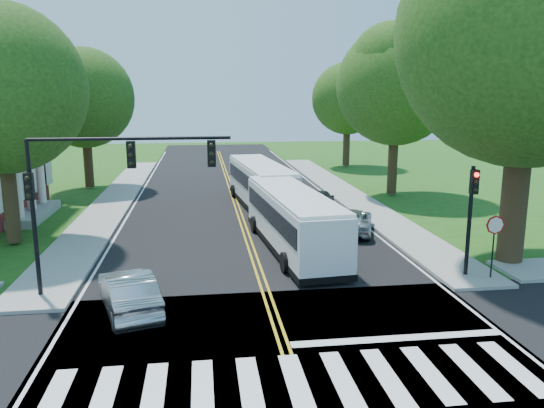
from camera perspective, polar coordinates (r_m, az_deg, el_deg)
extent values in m
plane|color=#1F4E13|center=(14.78, 2.31, -17.76)|extent=(140.00, 140.00, 0.00)
cube|color=black|center=(31.60, -3.34, -1.61)|extent=(14.00, 96.00, 0.01)
cube|color=black|center=(14.78, 2.31, -17.74)|extent=(60.00, 12.00, 0.01)
cube|color=gold|center=(35.50, -3.84, -0.13)|extent=(0.36, 70.00, 0.01)
cube|color=silver|center=(35.71, -14.79, -0.42)|extent=(0.12, 70.00, 0.01)
cube|color=silver|center=(36.57, 6.85, 0.17)|extent=(0.12, 70.00, 0.01)
cube|color=silver|center=(14.35, 2.68, -18.67)|extent=(12.60, 3.00, 0.01)
cube|color=silver|center=(17.02, 13.37, -13.86)|extent=(6.60, 0.40, 0.01)
cube|color=gray|center=(38.82, -16.47, 0.53)|extent=(2.60, 40.00, 0.15)
cube|color=gray|center=(39.79, 7.87, 1.16)|extent=(2.60, 40.00, 0.15)
cylinder|color=#2F2112|center=(24.91, 24.67, 1.10)|extent=(1.10, 1.10, 6.00)
sphere|color=#406B1F|center=(24.69, 26.00, 16.12)|extent=(10.80, 10.80, 10.80)
cylinder|color=#2F2112|center=(28.61, -26.36, 0.98)|extent=(0.70, 0.70, 4.80)
cylinder|color=#2F2112|center=(43.83, -19.17, 4.60)|extent=(0.70, 0.70, 4.40)
sphere|color=#406B1F|center=(43.55, -19.59, 10.71)|extent=(7.60, 7.60, 7.60)
cylinder|color=#2F2112|center=(39.45, 12.86, 4.68)|extent=(0.70, 0.70, 5.00)
sphere|color=#406B1F|center=(39.18, 13.22, 12.29)|extent=(8.40, 8.40, 8.40)
cylinder|color=#2F2112|center=(54.93, 8.01, 6.44)|extent=(0.70, 0.70, 4.40)
sphere|color=#406B1F|center=(54.71, 8.14, 11.18)|extent=(7.20, 7.20, 7.20)
cube|color=silver|center=(34.32, -24.94, 5.82)|extent=(1.40, 6.00, 0.45)
cube|color=gray|center=(34.91, -24.36, -0.96)|extent=(1.80, 6.00, 0.50)
cylinder|color=silver|center=(32.52, -25.71, 1.38)|extent=(0.50, 0.50, 4.20)
cylinder|color=silver|center=(34.59, -24.61, 2.03)|extent=(0.50, 0.50, 4.20)
cylinder|color=silver|center=(36.67, -23.64, 2.61)|extent=(0.50, 0.50, 4.20)
cylinder|color=black|center=(20.63, -24.14, -2.85)|extent=(0.16, 0.16, 4.60)
cube|color=black|center=(20.16, -24.66, 1.73)|extent=(0.30, 0.22, 0.95)
sphere|color=black|center=(19.99, -24.84, 2.50)|extent=(0.18, 0.18, 0.18)
cylinder|color=black|center=(19.38, -14.93, 6.81)|extent=(7.00, 0.12, 0.12)
cube|color=black|center=(19.29, -14.90, 5.15)|extent=(0.30, 0.22, 0.95)
cube|color=black|center=(19.14, -6.52, 5.42)|extent=(0.30, 0.22, 0.95)
cylinder|color=black|center=(22.40, 20.46, -1.74)|extent=(0.16, 0.16, 4.40)
cube|color=black|center=(21.97, 20.94, 2.23)|extent=(0.30, 0.22, 0.95)
sphere|color=#FF0A05|center=(21.81, 21.17, 2.95)|extent=(0.18, 0.18, 0.18)
cylinder|color=black|center=(22.63, 22.64, -4.65)|extent=(0.06, 0.06, 2.20)
cylinder|color=#A50A07|center=(22.35, 22.89, -2.09)|extent=(0.76, 0.04, 0.76)
cube|color=white|center=(25.14, 2.23, -1.79)|extent=(3.24, 10.82, 2.48)
cube|color=black|center=(25.04, 2.24, -0.78)|extent=(3.24, 10.08, 0.86)
cube|color=black|center=(30.19, -0.40, 1.12)|extent=(2.21, 0.30, 1.45)
cube|color=orange|center=(30.05, -0.40, 2.64)|extent=(1.54, 0.24, 0.29)
cube|color=black|center=(25.42, 2.21, -4.20)|extent=(3.30, 10.93, 0.27)
cube|color=white|center=(24.87, 2.25, 1.11)|extent=(3.16, 10.50, 0.20)
cylinder|color=black|center=(28.97, 2.66, -1.94)|extent=(0.36, 0.89, 0.87)
cylinder|color=black|center=(28.45, -1.91, -2.19)|extent=(0.36, 0.89, 0.87)
cylinder|color=black|center=(22.75, 7.21, -5.85)|extent=(0.36, 0.89, 0.87)
cylinder|color=black|center=(22.08, 1.44, -6.30)|extent=(0.36, 0.89, 0.87)
cube|color=white|center=(34.78, -1.24, 2.06)|extent=(3.44, 11.14, 2.55)
cube|color=black|center=(34.70, -1.24, 2.82)|extent=(3.43, 10.38, 0.88)
cube|color=black|center=(40.09, -2.90, 3.80)|extent=(2.27, 0.32, 1.49)
cube|color=orange|center=(39.98, -2.92, 4.99)|extent=(1.58, 0.26, 0.30)
cube|color=black|center=(34.98, -1.23, 0.23)|extent=(3.50, 11.24, 0.28)
cube|color=white|center=(34.58, -1.25, 4.23)|extent=(3.36, 10.81, 0.20)
cylinder|color=black|center=(38.69, -0.61, 1.55)|extent=(0.38, 0.92, 0.89)
cylinder|color=black|center=(38.24, -4.14, 1.40)|extent=(0.38, 0.92, 0.89)
cylinder|color=black|center=(32.06, 2.14, -0.58)|extent=(0.38, 0.92, 0.89)
cylinder|color=black|center=(31.51, -2.10, -0.80)|extent=(0.38, 0.92, 0.89)
imported|color=#A5A7AC|center=(18.74, -15.17, -9.14)|extent=(2.71, 4.62, 1.44)
imported|color=#AEB0B5|center=(28.69, 8.53, -1.78)|extent=(3.46, 5.01, 1.27)
imported|color=black|center=(33.24, 5.03, 0.27)|extent=(3.05, 5.16, 1.40)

